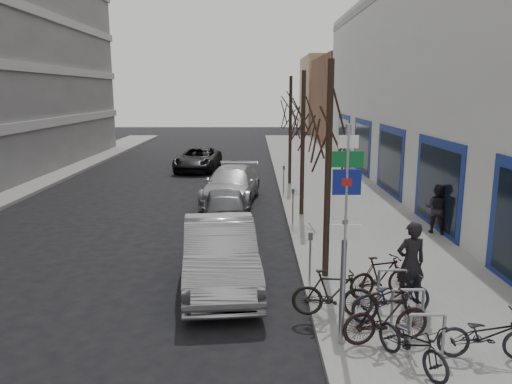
{
  "coord_description": "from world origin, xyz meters",
  "views": [
    {
      "loc": [
        0.79,
        -8.53,
        4.74
      ],
      "look_at": [
        0.84,
        5.06,
        2.0
      ],
      "focal_mm": 35.0,
      "sensor_mm": 36.0,
      "label": 1
    }
  ],
  "objects_px": {
    "bike_rack": "(408,304)",
    "tree_near": "(330,119)",
    "meter_mid": "(293,203)",
    "tree_far": "(291,105)",
    "highway_sign_pole": "(345,223)",
    "bike_mid_curb": "(392,293)",
    "parked_car_mid": "(225,211)",
    "parked_car_back": "(231,185)",
    "pedestrian_near": "(411,263)",
    "bike_near_right": "(386,317)",
    "bike_near_left": "(413,339)",
    "parked_car_front": "(220,254)",
    "pedestrian_far": "(437,208)",
    "bike_far_inner": "(382,276)",
    "lane_car": "(198,159)",
    "tree_mid": "(303,109)",
    "bike_far_curb": "(487,331)",
    "bike_mid_inner": "(333,293)",
    "meter_front": "(310,253)",
    "meter_back": "(284,177)"
  },
  "relations": [
    {
      "from": "bike_rack",
      "to": "tree_near",
      "type": "relative_size",
      "value": 0.41
    },
    {
      "from": "meter_mid",
      "to": "tree_far",
      "type": "bearing_deg",
      "value": 86.78
    },
    {
      "from": "highway_sign_pole",
      "to": "bike_rack",
      "type": "xyz_separation_m",
      "value": [
        1.4,
        0.61,
        -1.8
      ]
    },
    {
      "from": "bike_mid_curb",
      "to": "parked_car_mid",
      "type": "xyz_separation_m",
      "value": [
        -3.8,
        7.2,
        -0.01
      ]
    },
    {
      "from": "parked_car_back",
      "to": "pedestrian_near",
      "type": "bearing_deg",
      "value": -61.55
    },
    {
      "from": "tree_far",
      "to": "bike_near_right",
      "type": "distance_m",
      "value": 16.85
    },
    {
      "from": "bike_near_left",
      "to": "parked_car_front",
      "type": "height_order",
      "value": "parked_car_front"
    },
    {
      "from": "tree_far",
      "to": "pedestrian_far",
      "type": "relative_size",
      "value": 3.32
    },
    {
      "from": "bike_near_right",
      "to": "parked_car_front",
      "type": "distance_m",
      "value": 4.59
    },
    {
      "from": "bike_far_inner",
      "to": "lane_car",
      "type": "distance_m",
      "value": 20.61
    },
    {
      "from": "tree_near",
      "to": "parked_car_back",
      "type": "xyz_separation_m",
      "value": [
        -2.8,
        9.4,
        -3.35
      ]
    },
    {
      "from": "tree_far",
      "to": "meter_mid",
      "type": "bearing_deg",
      "value": -93.22
    },
    {
      "from": "tree_mid",
      "to": "bike_far_curb",
      "type": "distance_m",
      "value": 11.31
    },
    {
      "from": "tree_near",
      "to": "parked_car_mid",
      "type": "bearing_deg",
      "value": 120.69
    },
    {
      "from": "bike_mid_inner",
      "to": "parked_car_front",
      "type": "distance_m",
      "value": 3.24
    },
    {
      "from": "bike_near_right",
      "to": "pedestrian_near",
      "type": "height_order",
      "value": "pedestrian_near"
    },
    {
      "from": "tree_near",
      "to": "meter_front",
      "type": "height_order",
      "value": "tree_near"
    },
    {
      "from": "meter_front",
      "to": "bike_rack",
      "type": "bearing_deg",
      "value": -55.49
    },
    {
      "from": "bike_rack",
      "to": "bike_mid_inner",
      "type": "xyz_separation_m",
      "value": [
        -1.39,
        0.52,
        0.01
      ]
    },
    {
      "from": "bike_rack",
      "to": "parked_car_mid",
      "type": "distance_m",
      "value": 8.6
    },
    {
      "from": "tree_near",
      "to": "bike_mid_curb",
      "type": "distance_m",
      "value": 4.32
    },
    {
      "from": "tree_near",
      "to": "meter_mid",
      "type": "bearing_deg",
      "value": 95.14
    },
    {
      "from": "bike_rack",
      "to": "bike_near_left",
      "type": "distance_m",
      "value": 1.44
    },
    {
      "from": "pedestrian_far",
      "to": "lane_car",
      "type": "bearing_deg",
      "value": -18.24
    },
    {
      "from": "highway_sign_pole",
      "to": "tree_far",
      "type": "bearing_deg",
      "value": 89.31
    },
    {
      "from": "bike_far_curb",
      "to": "lane_car",
      "type": "distance_m",
      "value": 23.53
    },
    {
      "from": "bike_mid_curb",
      "to": "pedestrian_near",
      "type": "relative_size",
      "value": 1.0
    },
    {
      "from": "bike_rack",
      "to": "bike_mid_curb",
      "type": "height_order",
      "value": "bike_mid_curb"
    },
    {
      "from": "bike_near_left",
      "to": "lane_car",
      "type": "distance_m",
      "value": 23.38
    },
    {
      "from": "tree_far",
      "to": "bike_far_curb",
      "type": "bearing_deg",
      "value": -82.53
    },
    {
      "from": "bike_mid_curb",
      "to": "parked_car_back",
      "type": "xyz_separation_m",
      "value": [
        -3.8,
        11.88,
        0.04
      ]
    },
    {
      "from": "meter_front",
      "to": "parked_car_mid",
      "type": "bearing_deg",
      "value": 114.24
    },
    {
      "from": "bike_far_curb",
      "to": "parked_car_front",
      "type": "height_order",
      "value": "parked_car_front"
    },
    {
      "from": "meter_mid",
      "to": "parked_car_front",
      "type": "xyz_separation_m",
      "value": [
        -2.21,
        -5.28,
        -0.1
      ]
    },
    {
      "from": "parked_car_back",
      "to": "meter_front",
      "type": "bearing_deg",
      "value": -69.9
    },
    {
      "from": "meter_front",
      "to": "pedestrian_far",
      "type": "xyz_separation_m",
      "value": [
        4.65,
        4.4,
        0.06
      ]
    },
    {
      "from": "highway_sign_pole",
      "to": "bike_far_curb",
      "type": "bearing_deg",
      "value": -12.23
    },
    {
      "from": "tree_mid",
      "to": "meter_front",
      "type": "bearing_deg",
      "value": -93.68
    },
    {
      "from": "pedestrian_far",
      "to": "bike_mid_curb",
      "type": "bearing_deg",
      "value": 101.79
    },
    {
      "from": "meter_back",
      "to": "bike_mid_inner",
      "type": "height_order",
      "value": "meter_back"
    },
    {
      "from": "bike_far_inner",
      "to": "bike_far_curb",
      "type": "bearing_deg",
      "value": -174.67
    },
    {
      "from": "tree_near",
      "to": "tree_mid",
      "type": "height_order",
      "value": "same"
    },
    {
      "from": "tree_far",
      "to": "parked_car_mid",
      "type": "xyz_separation_m",
      "value": [
        -2.8,
        -8.28,
        -3.4
      ]
    },
    {
      "from": "bike_mid_inner",
      "to": "tree_far",
      "type": "bearing_deg",
      "value": 5.63
    },
    {
      "from": "bike_mid_curb",
      "to": "parked_car_front",
      "type": "xyz_separation_m",
      "value": [
        -3.65,
        2.2,
        0.1
      ]
    },
    {
      "from": "pedestrian_far",
      "to": "parked_car_back",
      "type": "bearing_deg",
      "value": 0.28
    },
    {
      "from": "tree_mid",
      "to": "meter_front",
      "type": "distance_m",
      "value": 7.7
    },
    {
      "from": "pedestrian_near",
      "to": "highway_sign_pole",
      "type": "bearing_deg",
      "value": 33.99
    },
    {
      "from": "tree_far",
      "to": "parked_car_front",
      "type": "bearing_deg",
      "value": -101.3
    },
    {
      "from": "bike_near_left",
      "to": "bike_mid_inner",
      "type": "height_order",
      "value": "bike_mid_inner"
    }
  ]
}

